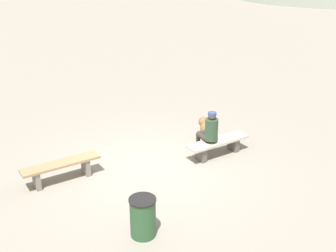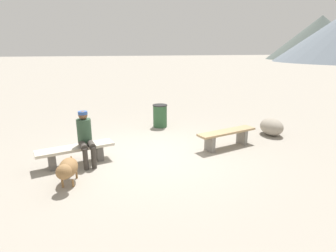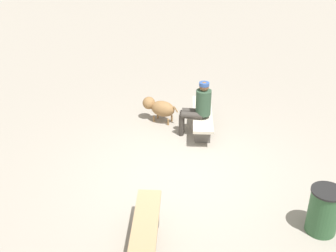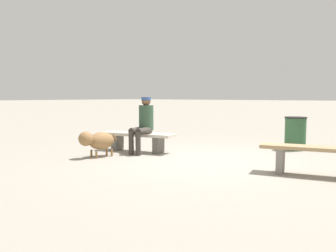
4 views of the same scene
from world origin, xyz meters
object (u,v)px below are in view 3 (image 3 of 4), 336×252
Objects in this scene: bench_left at (145,234)px; bench_right at (202,117)px; dog at (159,107)px; trash_bin at (324,211)px; seated_person at (199,105)px.

bench_right is (3.91, -0.03, -0.03)m from bench_left.
dog is 1.14× the size of trash_bin.
bench_right is 1.44× the size of seated_person.
bench_right is 2.32× the size of trash_bin.
bench_left is 1.46× the size of seated_person.
dog is at bearing 69.32° from bench_right.
bench_left reaches higher than bench_right.
seated_person reaches higher than bench_right.
seated_person is at bearing 168.98° from dog.
trash_bin is at bearing -150.94° from bench_right.
seated_person reaches higher than trash_bin.
bench_left is 4.17m from dog.
trash_bin is (1.19, -2.50, 0.05)m from bench_left.
trash_bin is at bearing -77.71° from bench_left.
bench_right is at bearing -19.53° from seated_person.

